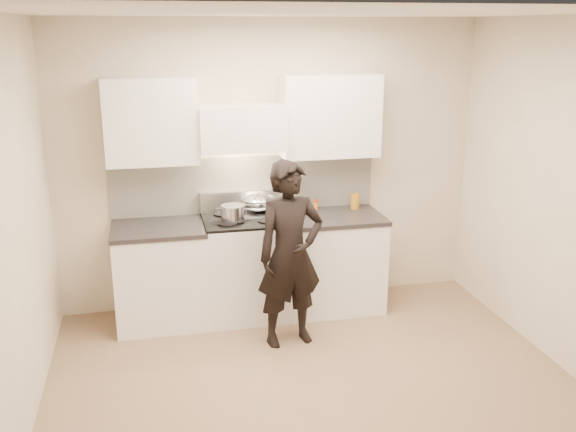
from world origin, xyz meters
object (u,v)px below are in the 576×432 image
(stove, at_px, (246,266))
(counter_right, at_px, (332,261))
(person, at_px, (290,254))
(utensil_crock, at_px, (292,201))
(wok, at_px, (258,202))

(stove, xyz_separation_m, counter_right, (0.83, 0.00, -0.01))
(counter_right, relative_size, person, 0.58)
(counter_right, xyz_separation_m, person, (-0.55, -0.63, 0.33))
(counter_right, distance_m, utensil_crock, 0.69)
(stove, bearing_deg, utensil_crock, 23.46)
(stove, relative_size, wok, 2.46)
(stove, bearing_deg, person, -65.96)
(stove, height_order, wok, wok)
(person, bearing_deg, wok, 89.80)
(stove, distance_m, counter_right, 0.83)
(stove, distance_m, utensil_crock, 0.76)
(counter_right, height_order, utensil_crock, utensil_crock)
(stove, height_order, person, person)
(stove, relative_size, utensil_crock, 2.88)
(stove, relative_size, counter_right, 1.04)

